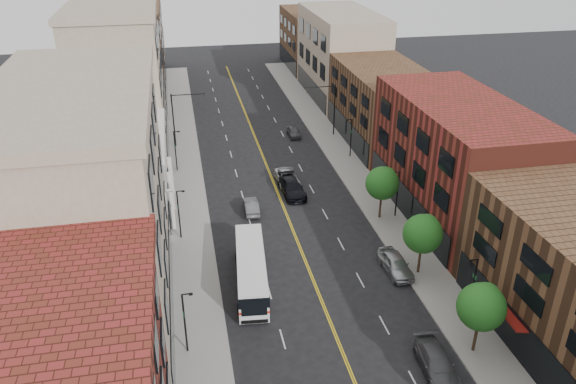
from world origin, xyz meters
TOP-DOWN VIEW (x-y plane):
  - sidewalk_left at (-10.00, 35.00)m, footprint 4.00×110.00m
  - sidewalk_right at (10.00, 35.00)m, footprint 4.00×110.00m
  - bldg_l_tanoffice at (-17.00, 13.00)m, footprint 10.00×22.00m
  - bldg_l_white at (-17.00, 31.00)m, footprint 10.00×14.00m
  - bldg_l_far_a at (-17.00, 48.00)m, footprint 10.00×20.00m
  - bldg_l_far_b at (-17.00, 68.00)m, footprint 10.00×20.00m
  - bldg_l_far_c at (-17.00, 86.00)m, footprint 10.00×16.00m
  - bldg_r_mid at (17.00, 24.00)m, footprint 10.00×22.00m
  - bldg_r_far_a at (17.00, 45.00)m, footprint 10.00×20.00m
  - bldg_r_far_b at (17.00, 66.00)m, footprint 10.00×22.00m
  - bldg_r_far_c at (17.00, 86.00)m, footprint 10.00×18.00m
  - tree_r_1 at (9.39, 4.07)m, footprint 3.40×3.40m
  - tree_r_2 at (9.39, 14.07)m, footprint 3.40×3.40m
  - tree_r_3 at (9.39, 24.07)m, footprint 3.40×3.40m
  - lamp_l_1 at (-10.95, 8.00)m, footprint 0.81×0.55m
  - lamp_l_2 at (-10.95, 24.00)m, footprint 0.81×0.55m
  - lamp_l_3 at (-10.95, 40.00)m, footprint 0.81×0.55m
  - lamp_r_1 at (10.95, 8.00)m, footprint 0.81×0.55m
  - lamp_r_2 at (10.95, 24.00)m, footprint 0.81×0.55m
  - lamp_r_3 at (10.95, 40.00)m, footprint 0.81×0.55m
  - signal_mast_left at (-10.27, 48.00)m, footprint 4.49×0.18m
  - signal_mast_right at (10.27, 48.00)m, footprint 4.49×0.18m
  - city_bus at (-5.31, 15.28)m, footprint 3.39×11.03m
  - car_parked_mid at (5.80, 2.69)m, footprint 2.46×5.28m
  - car_parked_far at (7.40, 14.62)m, footprint 2.19×4.92m
  - car_lane_behind at (-3.54, 28.00)m, footprint 1.53×4.12m
  - car_lane_a at (1.50, 31.19)m, footprint 2.66×5.81m
  - car_lane_b at (1.50, 34.00)m, footprint 2.49×5.26m
  - car_lane_c at (5.38, 48.76)m, footprint 1.60×3.81m

SIDE VIEW (x-z plane):
  - sidewalk_left at x=-10.00m, z-range 0.00..0.15m
  - sidewalk_right at x=10.00m, z-range 0.00..0.15m
  - car_lane_c at x=5.38m, z-range 0.00..1.29m
  - car_lane_behind at x=-3.54m, z-range 0.00..1.35m
  - car_lane_b at x=1.50m, z-range 0.00..1.45m
  - car_parked_mid at x=5.80m, z-range 0.00..1.49m
  - car_parked_far at x=7.40m, z-range 0.00..1.64m
  - car_lane_a at x=1.50m, z-range 0.00..1.65m
  - city_bus at x=-5.31m, z-range 0.23..3.02m
  - lamp_l_1 at x=-10.95m, z-range 0.45..5.50m
  - lamp_l_2 at x=-10.95m, z-range 0.45..5.50m
  - lamp_l_3 at x=-10.95m, z-range 0.45..5.50m
  - lamp_r_1 at x=10.95m, z-range 0.45..5.50m
  - lamp_r_2 at x=10.95m, z-range 0.45..5.50m
  - lamp_r_3 at x=10.95m, z-range 0.45..5.50m
  - bldg_l_white at x=-17.00m, z-range 0.00..8.00m
  - tree_r_1 at x=9.39m, z-range 1.33..6.92m
  - tree_r_2 at x=9.39m, z-range 1.33..6.92m
  - tree_r_3 at x=9.39m, z-range 1.33..6.92m
  - signal_mast_left at x=-10.27m, z-range 1.05..8.25m
  - signal_mast_right at x=10.27m, z-range 1.05..8.25m
  - bldg_r_far_a at x=17.00m, z-range 0.00..10.00m
  - bldg_r_far_c at x=17.00m, z-range 0.00..11.00m
  - bldg_r_mid at x=17.00m, z-range 0.00..12.00m
  - bldg_r_far_b at x=17.00m, z-range 0.00..14.00m
  - bldg_l_far_b at x=-17.00m, z-range 0.00..15.00m
  - bldg_l_tanoffice at x=-17.00m, z-range 0.00..18.00m
  - bldg_l_far_a at x=-17.00m, z-range 0.00..18.00m
  - bldg_l_far_c at x=-17.00m, z-range 0.00..20.00m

